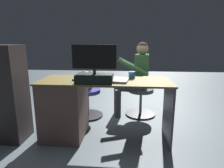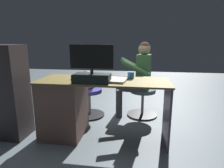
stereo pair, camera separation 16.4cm
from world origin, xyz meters
name	(u,v)px [view 1 (the left image)]	position (x,y,z in m)	size (l,w,h in m)	color
ground_plane	(109,124)	(0.00, 0.00, 0.00)	(10.00, 10.00, 0.00)	slate
desk	(72,107)	(0.43, 0.40, 0.40)	(1.59, 0.60, 0.76)	brown
monitor	(94,73)	(0.10, 0.56, 0.87)	(0.49, 0.23, 0.43)	black
keyboard	(111,77)	(-0.07, 0.29, 0.77)	(0.42, 0.14, 0.02)	black
computer_mouse	(86,76)	(0.26, 0.27, 0.78)	(0.06, 0.10, 0.04)	#24262D
cup	(132,75)	(-0.32, 0.26, 0.80)	(0.08, 0.08, 0.09)	#3372BF
tv_remote	(77,79)	(0.34, 0.42, 0.77)	(0.04, 0.15, 0.02)	black
notebook_binder	(119,80)	(-0.17, 0.44, 0.77)	(0.22, 0.30, 0.02)	beige
office_chair_teddy	(88,100)	(0.37, -0.28, 0.27)	(0.49, 0.49, 0.46)	black
teddy_bear	(87,81)	(0.37, -0.29, 0.59)	(0.21, 0.21, 0.30)	tan
visitor_chair	(141,99)	(-0.49, -0.42, 0.27)	(0.49, 0.49, 0.46)	black
person	(136,74)	(-0.41, -0.41, 0.70)	(0.57, 0.53, 1.20)	#3F6F3F
equipment_rack	(5,94)	(1.21, 0.53, 0.59)	(0.44, 0.36, 1.18)	#342C2C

